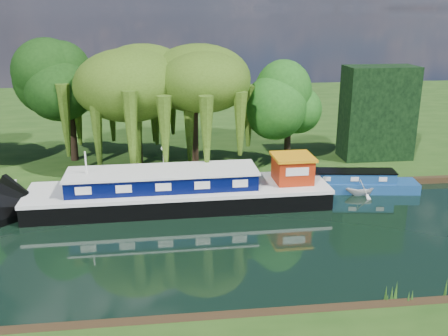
{
  "coord_description": "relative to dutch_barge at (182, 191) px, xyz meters",
  "views": [
    {
      "loc": [
        0.78,
        -26.61,
        13.05
      ],
      "look_at": [
        4.56,
        5.14,
        2.8
      ],
      "focal_mm": 40.0,
      "sensor_mm": 36.0,
      "label": 1
    }
  ],
  "objects": [
    {
      "name": "lamppost",
      "position": [
        -1.24,
        4.85,
        1.35
      ],
      "size": [
        0.36,
        0.36,
        2.56
      ],
      "color": "silver",
      "rests_on": "far_bank"
    },
    {
      "name": "tree_far_mid",
      "position": [
        -8.96,
        10.63,
        5.89
      ],
      "size": [
        5.78,
        5.78,
        9.46
      ],
      "color": "black",
      "rests_on": "far_bank"
    },
    {
      "name": "far_bank",
      "position": [
        -1.74,
        28.35,
        -0.85
      ],
      "size": [
        120.0,
        52.0,
        0.45
      ],
      "primitive_type": "cube",
      "color": "#193A0F",
      "rests_on": "ground"
    },
    {
      "name": "mooring_posts",
      "position": [
        -2.24,
        2.75,
        -0.12
      ],
      "size": [
        19.16,
        0.16,
        1.0
      ],
      "color": "silver",
      "rests_on": "far_bank"
    },
    {
      "name": "willow_left",
      "position": [
        -3.33,
        8.11,
        6.23
      ],
      "size": [
        7.87,
        7.87,
        9.43
      ],
      "color": "black",
      "rests_on": "far_bank"
    },
    {
      "name": "conifer_hedge",
      "position": [
        17.26,
        8.35,
        3.38
      ],
      "size": [
        6.0,
        3.0,
        8.0
      ],
      "primitive_type": "cube",
      "color": "black",
      "rests_on": "far_bank"
    },
    {
      "name": "white_cruiser",
      "position": [
        13.11,
        0.56,
        -1.07
      ],
      "size": [
        2.58,
        2.26,
        1.31
      ],
      "primitive_type": "imported",
      "rotation": [
        0.0,
        0.0,
        1.62
      ],
      "color": "silver",
      "rests_on": "ground"
    },
    {
      "name": "tree_far_right",
      "position": [
        8.99,
        6.79,
        4.56
      ],
      "size": [
        4.59,
        4.59,
        7.52
      ],
      "color": "black",
      "rests_on": "far_bank"
    },
    {
      "name": "dutch_barge",
      "position": [
        0.0,
        0.0,
        0.0
      ],
      "size": [
        20.57,
        5.03,
        4.32
      ],
      "rotation": [
        0.0,
        0.0,
        0.02
      ],
      "color": "black",
      "rests_on": "ground"
    },
    {
      "name": "ground",
      "position": [
        -1.74,
        -5.65,
        -1.07
      ],
      "size": [
        120.0,
        120.0,
        0.0
      ],
      "primitive_type": "plane",
      "color": "black"
    },
    {
      "name": "reeds_near",
      "position": [
        5.14,
        -13.22,
        -0.52
      ],
      "size": [
        33.7,
        1.5,
        1.1
      ],
      "color": "#1F4F15",
      "rests_on": "ground"
    },
    {
      "name": "narrowboat",
      "position": [
        11.69,
        1.65,
        -0.46
      ],
      "size": [
        11.88,
        3.52,
        1.71
      ],
      "rotation": [
        0.0,
        0.0,
        -0.14
      ],
      "color": "navy",
      "rests_on": "ground"
    },
    {
      "name": "red_dinghy",
      "position": [
        -9.15,
        -0.07,
        -1.07
      ],
      "size": [
        3.92,
        3.23,
        0.7
      ],
      "primitive_type": "imported",
      "rotation": [
        0.0,
        0.0,
        1.31
      ],
      "color": "maroon",
      "rests_on": "ground"
    },
    {
      "name": "willow_right",
      "position": [
        1.24,
        6.59,
        6.0
      ],
      "size": [
        7.46,
        7.46,
        9.08
      ],
      "color": "black",
      "rests_on": "far_bank"
    }
  ]
}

